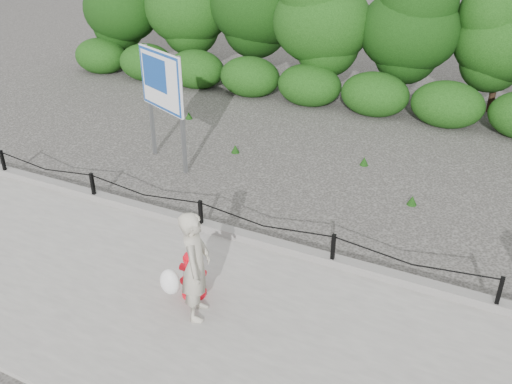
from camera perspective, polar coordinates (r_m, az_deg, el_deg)
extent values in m
plane|color=#2D2B28|center=(9.98, -5.73, -4.35)|extent=(90.00, 90.00, 0.00)
cube|color=gray|center=(8.65, -12.82, -10.37)|extent=(14.00, 4.00, 0.08)
cube|color=slate|center=(9.93, -5.62, -3.48)|extent=(14.00, 0.22, 0.14)
cube|color=black|center=(12.92, -25.05, 2.77)|extent=(0.06, 0.06, 0.60)
cube|color=black|center=(11.18, -16.79, 0.52)|extent=(0.06, 0.06, 0.60)
cube|color=black|center=(9.78, -5.84, -2.46)|extent=(0.06, 0.06, 0.60)
cube|color=black|center=(8.87, 8.10, -6.10)|extent=(0.06, 0.06, 0.60)
cube|color=black|center=(8.61, 24.20, -9.79)|extent=(0.06, 0.06, 0.60)
cylinder|color=black|center=(11.93, -21.39, 2.68)|extent=(2.50, 0.02, 0.02)
cylinder|color=black|center=(10.33, -11.80, 0.20)|extent=(2.50, 0.02, 0.02)
cylinder|color=black|center=(9.14, 0.78, -3.06)|extent=(2.50, 0.02, 0.02)
cylinder|color=black|center=(8.53, 16.19, -6.80)|extent=(2.50, 0.02, 0.02)
cylinder|color=black|center=(20.90, -13.62, 15.14)|extent=(0.18, 0.18, 1.91)
ellipsoid|color=#1D5413|center=(20.67, -14.05, 18.74)|extent=(2.82, 2.44, 3.05)
cylinder|color=black|center=(19.74, -7.05, 15.17)|extent=(0.18, 0.18, 2.04)
ellipsoid|color=#1D5413|center=(19.48, -7.30, 19.28)|extent=(3.03, 2.62, 3.27)
cylinder|color=black|center=(18.83, 0.25, 15.14)|extent=(0.18, 0.18, 2.29)
cylinder|color=black|center=(17.19, 6.71, 13.27)|extent=(0.18, 0.18, 2.03)
ellipsoid|color=#1D5413|center=(16.89, 6.99, 17.94)|extent=(3.01, 2.60, 3.25)
cylinder|color=black|center=(16.93, 15.32, 12.14)|extent=(0.18, 0.18, 1.96)
ellipsoid|color=#1D5413|center=(16.63, 15.93, 16.68)|extent=(2.90, 2.51, 3.14)
cylinder|color=black|center=(17.05, 23.89, 10.62)|extent=(0.18, 0.18, 1.82)
ellipsoid|color=#1D5413|center=(16.77, 24.74, 14.75)|extent=(2.69, 2.33, 2.91)
cylinder|color=red|center=(8.40, -6.52, -10.43)|extent=(0.38, 0.38, 0.06)
cylinder|color=red|center=(8.21, -6.64, -8.71)|extent=(0.23, 0.23, 0.57)
cylinder|color=red|center=(8.04, -6.75, -6.96)|extent=(0.28, 0.28, 0.05)
ellipsoid|color=red|center=(8.02, -6.77, -6.78)|extent=(0.24, 0.24, 0.18)
cylinder|color=red|center=(7.96, -6.81, -6.19)|extent=(0.06, 0.06, 0.05)
cylinder|color=red|center=(8.23, -7.60, -7.86)|extent=(0.11, 0.12, 0.12)
cylinder|color=red|center=(8.08, -5.73, -8.49)|extent=(0.11, 0.12, 0.12)
cylinder|color=red|center=(8.08, -7.31, -9.15)|extent=(0.16, 0.13, 0.16)
cylinder|color=slate|center=(8.17, -7.32, -9.44)|extent=(0.01, 0.05, 0.12)
imported|color=#B1AB98|center=(7.55, -6.35, -7.75)|extent=(0.60, 0.71, 1.67)
ellipsoid|color=white|center=(7.79, -9.03, -9.32)|extent=(0.30, 0.23, 0.40)
cube|color=slate|center=(12.90, -11.08, 9.33)|extent=(0.10, 0.10, 2.61)
cube|color=slate|center=(11.77, -7.78, 7.79)|extent=(0.10, 0.10, 2.61)
cube|color=white|center=(12.10, -9.97, 11.45)|extent=(1.51, 0.72, 1.31)
cube|color=#144296|center=(12.09, -10.09, 11.42)|extent=(1.46, 0.66, 1.27)
cube|color=#144296|center=(12.22, -10.65, 12.18)|extent=(0.90, 0.41, 0.72)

